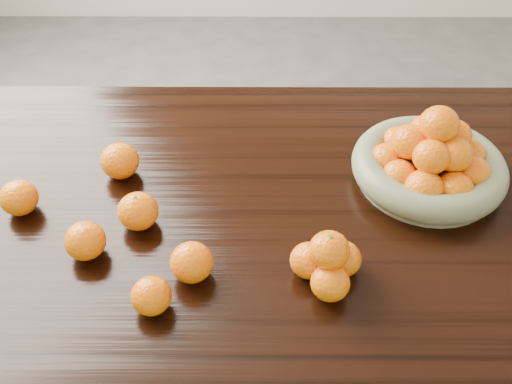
{
  "coord_description": "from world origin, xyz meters",
  "views": [
    {
      "loc": [
        0.01,
        -0.87,
        1.61
      ],
      "look_at": [
        0.01,
        -0.02,
        0.83
      ],
      "focal_mm": 40.0,
      "sensor_mm": 36.0,
      "label": 1
    }
  ],
  "objects_px": {
    "dining_table": "(254,241)",
    "fruit_bowl": "(431,162)",
    "loose_orange_0": "(138,211)",
    "orange_pyramid": "(328,263)"
  },
  "relations": [
    {
      "from": "dining_table",
      "to": "fruit_bowl",
      "type": "distance_m",
      "value": 0.43
    },
    {
      "from": "fruit_bowl",
      "to": "orange_pyramid",
      "type": "bearing_deg",
      "value": -131.49
    },
    {
      "from": "dining_table",
      "to": "loose_orange_0",
      "type": "bearing_deg",
      "value": -171.53
    },
    {
      "from": "dining_table",
      "to": "fruit_bowl",
      "type": "relative_size",
      "value": 5.81
    },
    {
      "from": "loose_orange_0",
      "to": "orange_pyramid",
      "type": "bearing_deg",
      "value": -20.69
    },
    {
      "from": "orange_pyramid",
      "to": "loose_orange_0",
      "type": "height_order",
      "value": "orange_pyramid"
    },
    {
      "from": "fruit_bowl",
      "to": "loose_orange_0",
      "type": "bearing_deg",
      "value": -167.08
    },
    {
      "from": "fruit_bowl",
      "to": "dining_table",
      "type": "bearing_deg",
      "value": -164.47
    },
    {
      "from": "orange_pyramid",
      "to": "loose_orange_0",
      "type": "relative_size",
      "value": 1.62
    },
    {
      "from": "fruit_bowl",
      "to": "orange_pyramid",
      "type": "relative_size",
      "value": 2.5
    }
  ]
}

